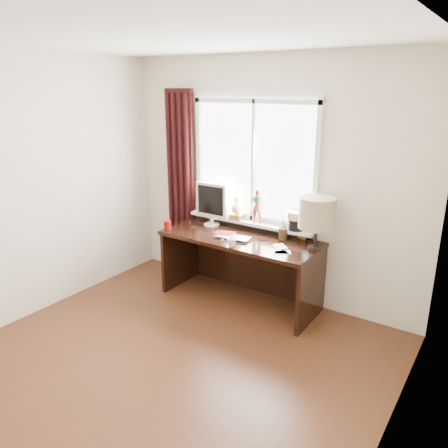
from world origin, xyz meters
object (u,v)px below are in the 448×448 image
Objects in this scene: table_lamp at (317,214)px; laptop at (233,238)px; mug at (231,242)px; monitor at (212,202)px; red_cup at (168,225)px; desk at (245,255)px.

laptop is at bearing -166.91° from table_lamp.
mug is 0.76m from monitor.
table_lamp is at bearing 12.22° from red_cup.
laptop is 0.32m from desk.
table_lamp is at bearing -0.18° from desk.
mug is (0.11, -0.20, 0.03)m from laptop.
monitor is (-0.46, 0.25, 0.26)m from laptop.
monitor is at bearing 52.55° from red_cup.
monitor is at bearing 146.02° from laptop.
red_cup is at bearing -156.31° from desk.
red_cup is (-0.88, 0.05, 0.01)m from mug.
red_cup is at bearing -173.89° from laptop.
desk is at bearing 77.76° from laptop.
mug is 0.18× the size of table_lamp.
red_cup reaches higher than mug.
laptop is at bearing -28.82° from monitor.
table_lamp is at bearing 28.87° from mug.
red_cup is 0.21× the size of monitor.
desk is at bearing 102.10° from mug.
laptop is 0.78m from red_cup.
laptop is 3.93× the size of mug.
laptop is at bearing 118.30° from mug.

